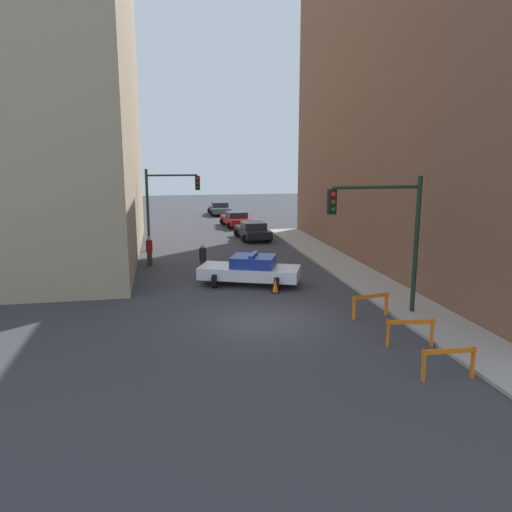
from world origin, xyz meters
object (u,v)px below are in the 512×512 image
Objects in this scene: parked_car_mid at (236,219)px; barrier_front at (449,358)px; police_car at (250,270)px; pedestrian_corner at (149,251)px; traffic_light_near at (388,225)px; parked_car_far at (220,208)px; traffic_cone at (275,286)px; parked_car_near at (253,230)px; barrier_mid at (410,328)px; traffic_light_far at (165,198)px; pedestrian_crossing at (203,259)px; barrier_back at (371,302)px.

parked_car_mid reaches higher than barrier_front.
pedestrian_corner is (-4.79, 5.06, 0.14)m from police_car.
traffic_light_near is 1.21× the size of parked_car_far.
traffic_light_near is at bearing -49.57° from traffic_cone.
traffic_light_near is at bearing -87.77° from parked_car_near.
traffic_light_far is at bearing 112.09° from barrier_mid.
parked_car_near is 23.76m from barrier_front.
barrier_front is (-0.70, -5.54, -2.91)m from traffic_light_near.
traffic_light_far is 11.72m from parked_car_mid.
traffic_light_far is 10.79m from police_car.
pedestrian_crossing is 2.53× the size of traffic_cone.
pedestrian_crossing is at bearing -116.68° from parked_car_near.
pedestrian_crossing is 3.96m from pedestrian_corner.
barrier_front is (1.31, -30.51, -0.06)m from parked_car_mid.
parked_car_far is 2.59× the size of pedestrian_crossing.
barrier_front is (5.60, -13.27, -0.24)m from pedestrian_crossing.
traffic_light_far is 3.29× the size of barrier_back.
pedestrian_crossing reaches higher than barrier_front.
pedestrian_crossing is at bearing 126.05° from barrier_back.
barrier_front is at bearing -93.20° from barrier_mid.
traffic_light_far is 1.21× the size of parked_car_far.
barrier_mid is at bearing -87.39° from parked_car_far.
traffic_cone is at bearing 130.43° from traffic_light_near.
police_car is 3.18× the size of barrier_mid.
barrier_mid is 1.01× the size of barrier_back.
pedestrian_crossing is 1.04× the size of barrier_front.
parked_car_mid is (-0.22, 6.78, 0.00)m from parked_car_near.
pedestrian_crossing is at bearing -109.45° from parked_car_mid.
police_car is 1.15× the size of parked_car_near.
parked_car_mid is (2.22, 19.42, -0.05)m from police_car.
traffic_light_far is 3.27× the size of barrier_mid.
parked_car_far is at bearing 73.09° from traffic_light_far.
barrier_mid is at bearing 60.47° from pedestrian_corner.
traffic_light_near is 1.17× the size of parked_car_mid.
traffic_light_near reaches higher than pedestrian_crossing.
pedestrian_corner is (-0.98, -4.68, -2.54)m from traffic_light_far.
parked_car_mid reaches higher than traffic_cone.
parked_car_mid and parked_car_far have the same top height.
traffic_light_far reaches higher than barrier_mid.
police_car is 19.55m from parked_car_mid.
traffic_light_near reaches higher than barrier_front.
barrier_back is (5.69, -7.82, -0.24)m from pedestrian_crossing.
pedestrian_corner is at bearing -106.10° from parked_car_far.
parked_car_near is 10.48m from pedestrian_corner.
parked_car_mid is (6.03, 9.68, -2.72)m from traffic_light_far.
traffic_light_far is 3.13× the size of pedestrian_crossing.
traffic_light_far reaches higher than barrier_back.
barrier_mid is (5.73, -10.84, -0.24)m from pedestrian_crossing.
police_car is 9.41m from barrier_mid.
traffic_light_near reaches higher than traffic_cone.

